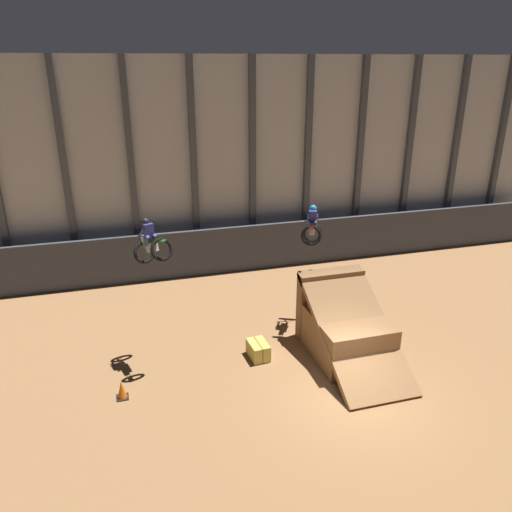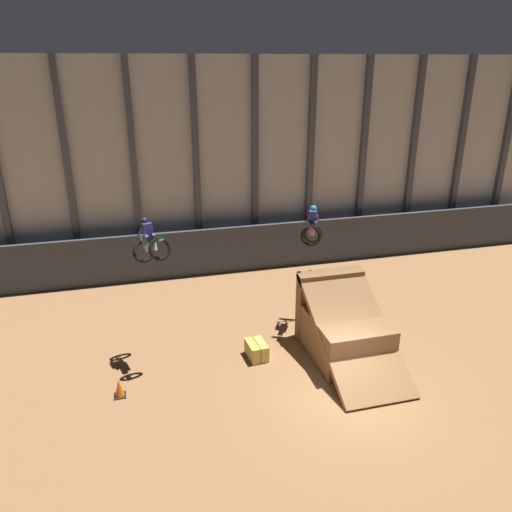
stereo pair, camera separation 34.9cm
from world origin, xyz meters
name	(u,v)px [view 1 (the left image)]	position (x,y,z in m)	size (l,w,h in m)	color
ground_plane	(352,395)	(0.00, 0.00, 0.00)	(60.00, 60.00, 0.00)	#996B42
arena_back_wall	(251,165)	(0.00, 11.38, 4.88)	(32.00, 0.40, 9.75)	#ADB2B7
lower_barrier	(258,247)	(0.00, 10.32, 1.11)	(31.36, 0.20, 2.23)	#383D47
dirt_ramp	(343,327)	(0.79, 2.44, 0.91)	(2.41, 4.64, 2.66)	olive
rider_bike_left_air	(151,244)	(-5.39, 3.75, 4.12)	(1.28, 1.82, 1.65)	black
rider_bike_right_air	(312,228)	(0.45, 4.76, 3.80)	(1.35, 1.80, 1.61)	black
traffic_cone_near_ramp	(122,390)	(-6.72, 1.81, 0.28)	(0.36, 0.36, 0.58)	black
hay_bale_trackside	(258,350)	(-2.16, 2.80, 0.28)	(0.66, 0.94, 0.57)	#CCB751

